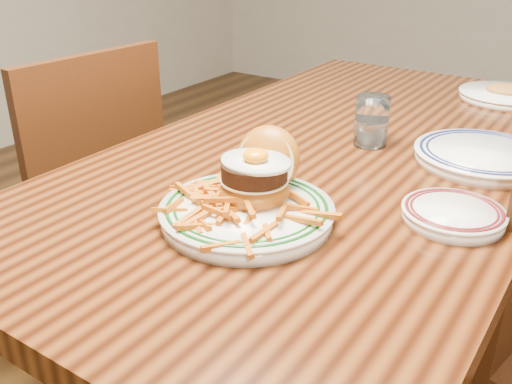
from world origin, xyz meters
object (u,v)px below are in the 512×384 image
Objects in this scene: main_plate at (251,197)px; side_plate at (453,214)px; table at (340,183)px; chair_left at (79,199)px.

main_plate is 1.70× the size of side_plate.
side_plate reaches higher than table.
main_plate is at bearing -127.81° from side_plate.
chair_left is 5.10× the size of side_plate.
main_plate is (0.02, -0.39, 0.13)m from table.
chair_left is 1.07m from side_plate.
table is 1.75× the size of chair_left.
main_plate is 0.34m from side_plate.
side_plate is at bearing -34.92° from table.
table is 8.91× the size of side_plate.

